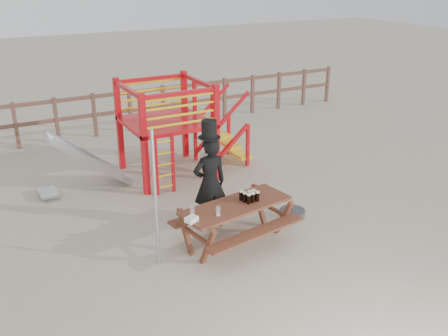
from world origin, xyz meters
TOP-DOWN VIEW (x-y plane):
  - ground at (0.00, 0.00)m, footprint 60.00×60.00m
  - back_fence at (0.00, 7.00)m, footprint 15.09×0.09m
  - playground_fort at (0.12, 3.58)m, footprint 4.71×1.84m
  - picnic_table at (0.01, 0.23)m, footprint 2.04×1.56m
  - man_with_hat at (-0.10, 0.95)m, footprint 0.63×0.42m
  - metal_pole at (-1.35, 0.26)m, footprint 0.05×0.05m
  - parasol_base at (1.44, 0.60)m, footprint 0.47×0.47m
  - paper_bag at (-0.88, 0.04)m, footprint 0.22×0.20m
  - stout_pints at (0.27, 0.23)m, footprint 0.29×0.24m
  - empty_glasses at (-0.60, 0.12)m, footprint 0.42×0.26m

SIDE VIEW (x-z plane):
  - ground at x=0.00m, z-range 0.00..0.00m
  - parasol_base at x=1.44m, z-range -0.04..0.16m
  - picnic_table at x=0.01m, z-range 0.09..0.82m
  - back_fence at x=0.00m, z-range 0.14..1.34m
  - paper_bag at x=-0.88m, z-range 0.72..0.80m
  - empty_glasses at x=-0.60m, z-range 0.72..0.87m
  - stout_pints at x=0.27m, z-range 0.72..0.89m
  - man_with_hat at x=-0.10m, z-range -0.10..1.87m
  - playground_fort at x=0.12m, z-range 0.02..2.12m
  - metal_pole at x=-1.35m, z-range 0.00..2.19m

